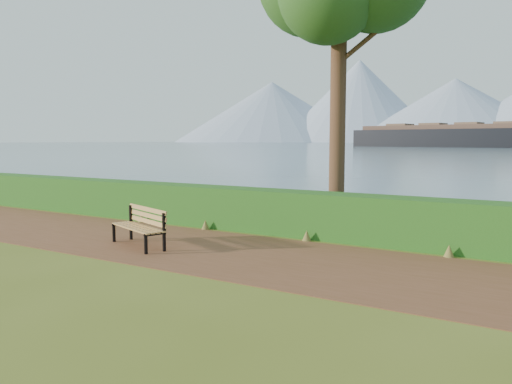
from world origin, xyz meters
The scene contains 5 objects.
ground centered at (0.00, 0.00, 0.00)m, with size 140.00×140.00×0.00m, color #515E1A.
path centered at (0.00, 0.30, 0.01)m, with size 40.00×3.40×0.01m, color brown.
hedge centered at (0.00, 2.60, 0.50)m, with size 32.00×0.85×1.00m, color #1B4D16.
bench centered at (-1.09, -0.15, 0.46)m, with size 1.65×0.98×0.80m.
cargo_ship centered at (-9.88, 143.96, 3.27)m, with size 73.09×23.66×21.92m.
Camera 1 is at (6.07, -7.57, 2.17)m, focal length 35.00 mm.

